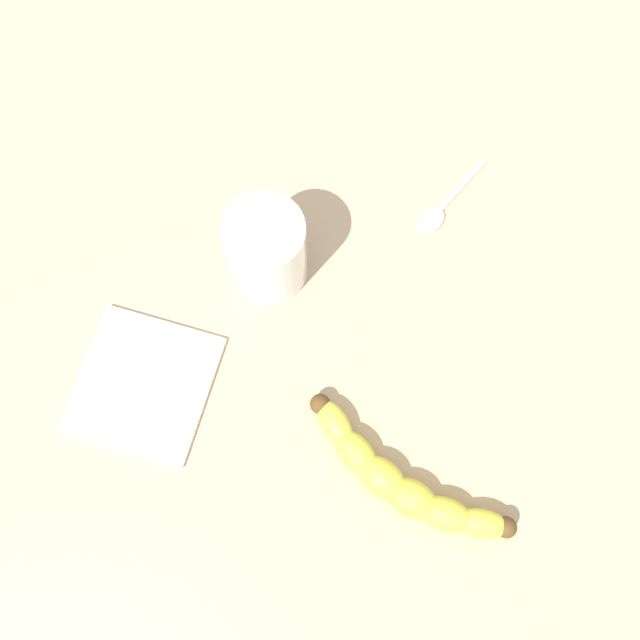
# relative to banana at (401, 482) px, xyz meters

# --- Properties ---
(wooden_tabletop) EXTENTS (1.20, 1.20, 0.03)m
(wooden_tabletop) POSITION_rel_banana_xyz_m (-0.13, -0.07, -0.03)
(wooden_tabletop) COLOR tan
(wooden_tabletop) RESTS_ON ground
(banana) EXTENTS (0.15, 0.18, 0.03)m
(banana) POSITION_rel_banana_xyz_m (0.00, 0.00, 0.00)
(banana) COLOR yellow
(banana) RESTS_ON wooden_tabletop
(smoothie_glass) EXTENTS (0.08, 0.08, 0.10)m
(smoothie_glass) POSITION_rel_banana_xyz_m (-0.23, -0.11, 0.03)
(smoothie_glass) COLOR silver
(smoothie_glass) RESTS_ON wooden_tabletop
(teaspoon) EXTENTS (0.09, 0.09, 0.01)m
(teaspoon) POSITION_rel_banana_xyz_m (-0.27, 0.07, -0.01)
(teaspoon) COLOR silver
(teaspoon) RESTS_ON wooden_tabletop
(folded_napkin) EXTENTS (0.17, 0.17, 0.01)m
(folded_napkin) POSITION_rel_banana_xyz_m (-0.12, -0.24, -0.01)
(folded_napkin) COLOR white
(folded_napkin) RESTS_ON wooden_tabletop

